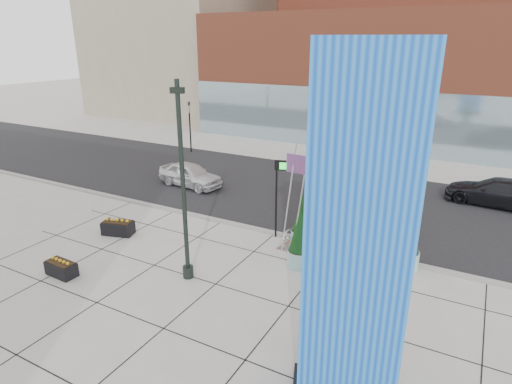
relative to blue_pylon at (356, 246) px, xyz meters
The scene contains 19 objects.
ground 8.88m from the blue_pylon, 151.15° to the left, with size 160.00×160.00×0.00m, color #9E9991.
street_asphalt 15.94m from the blue_pylon, 116.40° to the left, with size 80.00×12.00×0.02m, color black.
curb_edge 11.15m from the blue_pylon, 131.35° to the left, with size 80.00×0.30×0.12m, color gray.
tower_podium 31.34m from the blue_pylon, 100.74° to the left, with size 34.00×10.00×11.00m, color #9F462E.
tower_glass_front 26.67m from the blue_pylon, 102.66° to the left, with size 34.00×0.60×5.00m, color #8CA5B2.
blue_pylon is the anchor object (origin of this frame).
lamp_post 7.64m from the blue_pylon, 159.11° to the left, with size 0.51×0.41×7.48m.
public_art_sculpture 8.36m from the blue_pylon, 120.10° to the left, with size 2.27×1.36×4.86m.
concrete_bollard 13.90m from the blue_pylon, 161.01° to the left, with size 0.36×0.36×0.71m, color gray.
overhead_street_sign 9.14m from the blue_pylon, 123.63° to the left, with size 1.70×0.70×3.70m.
round_planter_east 7.93m from the blue_pylon, 88.71° to the left, with size 1.10×1.10×2.75m.
round_planter_mid 7.32m from the blue_pylon, 123.15° to the left, with size 0.98×0.98×2.45m.
round_planter_west 9.03m from the blue_pylon, 120.00° to the left, with size 1.01×1.01×2.53m.
box_planter_north 13.63m from the blue_pylon, 160.88° to the left, with size 1.57×1.08×0.79m.
box_planter_south 12.15m from the blue_pylon, behind, with size 1.29×0.69×0.70m.
car_white_west 18.25m from the blue_pylon, 139.41° to the left, with size 1.74×4.34×1.48m, color silver.
car_silver_mid 11.13m from the blue_pylon, 104.70° to the left, with size 1.45×4.16×1.37m, color #B0B4B9.
car_dark_east 17.69m from the blue_pylon, 79.05° to the left, with size 2.14×5.25×1.52m, color black.
traffic_signal 26.66m from the blue_pylon, 135.11° to the left, with size 0.15×0.18×4.10m.
Camera 1 is at (9.01, -12.60, 8.67)m, focal length 30.00 mm.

